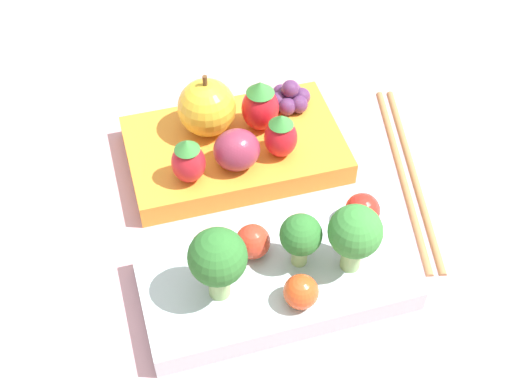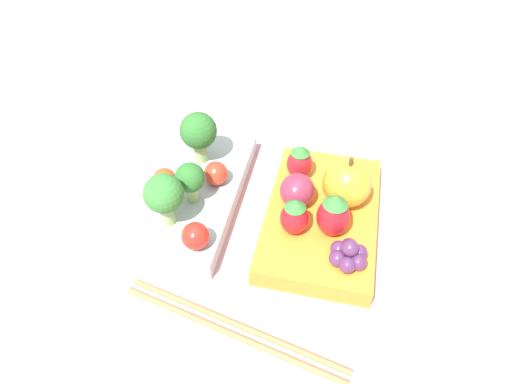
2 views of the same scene
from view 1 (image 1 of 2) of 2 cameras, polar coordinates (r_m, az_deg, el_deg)
The scene contains 16 objects.
ground_plane at distance 0.57m, azimuth -0.32°, elevation -2.49°, with size 4.00×4.00×0.00m, color #C6939E.
bento_box_savoury at distance 0.53m, azimuth 1.99°, elevation -7.02°, with size 0.20×0.10×0.02m.
bento_box_fruit at distance 0.61m, azimuth -1.70°, elevation 3.42°, with size 0.18×0.11×0.02m.
broccoli_floret_0 at distance 0.50m, azimuth 3.60°, elevation -3.56°, with size 0.03×0.03×0.05m.
broccoli_floret_1 at distance 0.48m, azimuth -3.08°, elevation -5.38°, with size 0.04×0.04×0.06m.
broccoli_floret_2 at distance 0.50m, azimuth 7.92°, elevation -3.31°, with size 0.04×0.04×0.06m.
cherry_tomato_0 at distance 0.54m, azimuth 8.51°, elevation -1.47°, with size 0.03×0.03×0.03m.
cherry_tomato_1 at distance 0.49m, azimuth 3.62°, elevation -7.97°, with size 0.02×0.02×0.02m.
cherry_tomato_2 at distance 0.52m, azimuth -0.26°, elevation -3.99°, with size 0.03×0.03×0.03m.
apple at distance 0.60m, azimuth -3.96°, elevation 6.76°, with size 0.05×0.05×0.06m.
strawberry_0 at distance 0.56m, azimuth -5.44°, elevation 2.52°, with size 0.03×0.03×0.04m.
strawberry_1 at distance 0.58m, azimuth 2.00°, elevation 4.54°, with size 0.03×0.03×0.04m.
strawberry_2 at distance 0.60m, azimuth 0.34°, elevation 6.92°, with size 0.03×0.03×0.05m.
plum at distance 0.57m, azimuth -1.78°, elevation 3.34°, with size 0.04×0.04×0.03m.
grape_cluster at distance 0.63m, azimuth 2.73°, elevation 7.58°, with size 0.04×0.03×0.03m.
chopsticks_pair at distance 0.62m, azimuth 12.08°, elevation 1.55°, with size 0.06×0.21×0.01m.
Camera 1 is at (0.09, 0.35, 0.44)m, focal length 50.00 mm.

